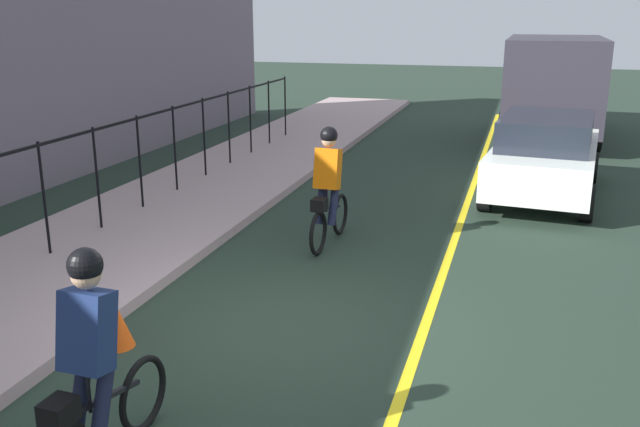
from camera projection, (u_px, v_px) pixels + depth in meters
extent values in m
plane|color=#213126|center=(280.00, 325.00, 7.95)|extent=(80.00, 80.00, 0.00)
cube|color=yellow|center=(419.00, 343.00, 7.51)|extent=(36.00, 0.12, 0.01)
cube|color=#A88F8F|center=(28.00, 287.00, 8.85)|extent=(40.00, 3.20, 0.15)
cylinder|color=black|center=(44.00, 199.00, 9.63)|extent=(0.04, 0.04, 1.60)
cylinder|color=black|center=(97.00, 178.00, 10.80)|extent=(0.04, 0.04, 1.60)
cylinder|color=black|center=(140.00, 162.00, 11.97)|extent=(0.04, 0.04, 1.60)
cylinder|color=black|center=(175.00, 148.00, 13.14)|extent=(0.04, 0.04, 1.60)
cylinder|color=black|center=(204.00, 137.00, 14.31)|extent=(0.04, 0.04, 1.60)
cylinder|color=black|center=(229.00, 128.00, 15.48)|extent=(0.04, 0.04, 1.60)
cylinder|color=black|center=(250.00, 119.00, 16.65)|extent=(0.04, 0.04, 1.60)
cylinder|color=black|center=(269.00, 112.00, 17.82)|extent=(0.04, 0.04, 1.60)
cylinder|color=black|center=(285.00, 106.00, 18.99)|extent=(0.04, 0.04, 1.60)
cube|color=black|center=(38.00, 145.00, 9.42)|extent=(20.34, 0.04, 0.04)
torus|color=black|center=(340.00, 214.00, 11.10)|extent=(0.66, 0.09, 0.66)
torus|color=black|center=(318.00, 233.00, 10.15)|extent=(0.66, 0.09, 0.66)
cube|color=black|center=(330.00, 207.00, 10.56)|extent=(0.93, 0.09, 0.24)
cylinder|color=black|center=(327.00, 200.00, 10.38)|extent=(0.03, 0.03, 0.35)
cube|color=#DC6306|center=(328.00, 169.00, 10.29)|extent=(0.36, 0.38, 0.63)
sphere|color=tan|center=(329.00, 140.00, 10.22)|extent=(0.22, 0.22, 0.22)
sphere|color=black|center=(329.00, 135.00, 10.20)|extent=(0.26, 0.26, 0.26)
cylinder|color=#191E38|center=(321.00, 203.00, 10.45)|extent=(0.34, 0.14, 0.65)
cylinder|color=#191E38|center=(334.00, 204.00, 10.39)|extent=(0.34, 0.14, 0.65)
cube|color=black|center=(319.00, 205.00, 10.08)|extent=(0.25, 0.21, 0.18)
torus|color=black|center=(144.00, 394.00, 5.89)|extent=(0.66, 0.09, 0.66)
cube|color=black|center=(103.00, 399.00, 5.35)|extent=(0.93, 0.09, 0.24)
cylinder|color=black|center=(89.00, 391.00, 5.17)|extent=(0.03, 0.03, 0.35)
cube|color=navy|center=(87.00, 330.00, 5.08)|extent=(0.36, 0.38, 0.63)
sphere|color=tan|center=(86.00, 274.00, 5.01)|extent=(0.22, 0.22, 0.22)
sphere|color=black|center=(85.00, 265.00, 4.99)|extent=(0.26, 0.26, 0.26)
cylinder|color=#191E38|center=(81.00, 393.00, 5.24)|extent=(0.34, 0.14, 0.65)
cylinder|color=#191E38|center=(103.00, 398.00, 5.18)|extent=(0.34, 0.14, 0.65)
cube|color=black|center=(59.00, 412.00, 4.87)|extent=(0.25, 0.21, 0.18)
cube|color=white|center=(545.00, 162.00, 13.32)|extent=(4.56, 2.22, 0.70)
cube|color=#1E232D|center=(547.00, 131.00, 12.96)|extent=(2.61, 1.82, 0.56)
cylinder|color=black|center=(508.00, 161.00, 15.05)|extent=(0.66, 0.28, 0.64)
cylinder|color=black|center=(592.00, 168.00, 14.44)|extent=(0.66, 0.28, 0.64)
cylinder|color=black|center=(486.00, 194.00, 12.39)|extent=(0.66, 0.28, 0.64)
cylinder|color=black|center=(587.00, 203.00, 11.78)|extent=(0.66, 0.28, 0.64)
cube|color=#302C36|center=(553.00, 82.00, 18.55)|extent=(4.79, 2.46, 2.30)
cube|color=silver|center=(551.00, 78.00, 21.74)|extent=(1.85, 2.23, 1.90)
cylinder|color=black|center=(511.00, 108.00, 22.20)|extent=(0.96, 0.31, 0.96)
cylinder|color=black|center=(586.00, 110.00, 21.56)|extent=(0.96, 0.31, 0.96)
cylinder|color=black|center=(504.00, 129.00, 18.22)|extent=(0.96, 0.31, 0.96)
cylinder|color=black|center=(596.00, 133.00, 17.58)|extent=(0.96, 0.31, 0.96)
cone|color=#EE5010|center=(116.00, 324.00, 7.38)|extent=(0.36, 0.36, 0.50)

